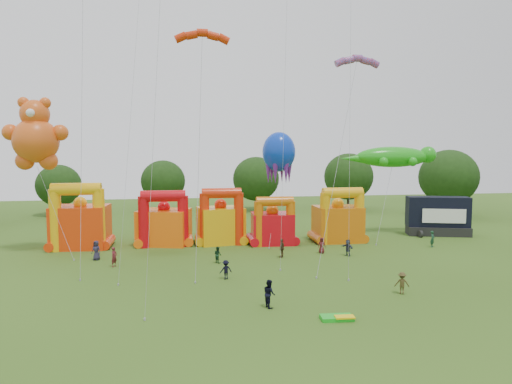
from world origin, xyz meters
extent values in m
plane|color=#315016|center=(0.00, 0.00, 0.00)|extent=(160.00, 160.00, 0.00)
cylinder|color=#352314|center=(37.54, 43.32, 1.86)|extent=(0.44, 0.44, 3.72)
ellipsoid|color=#193510|center=(37.54, 43.32, 6.41)|extent=(9.30, 9.30, 8.89)
cylinder|color=#352314|center=(24.64, 53.96, 1.75)|extent=(0.44, 0.44, 3.51)
ellipsoid|color=#193510|center=(24.64, 53.96, 6.04)|extent=(8.77, 8.78, 8.39)
cylinder|color=#352314|center=(8.02, 55.75, 1.65)|extent=(0.44, 0.44, 3.30)
ellipsoid|color=#193510|center=(8.02, 55.75, 5.68)|extent=(8.25, 8.25, 7.88)
cylinder|color=#352314|center=(-8.30, 57.73, 1.55)|extent=(0.44, 0.44, 3.09)
ellipsoid|color=#193510|center=(-8.30, 57.73, 5.32)|extent=(7.73, 7.72, 7.38)
cylinder|color=#352314|center=(-25.06, 54.87, 1.44)|extent=(0.44, 0.44, 2.88)
ellipsoid|color=#193510|center=(-25.06, 54.87, 4.96)|extent=(7.20, 7.20, 6.88)
cube|color=#EE350B|center=(-16.01, 27.55, 2.29)|extent=(5.95, 4.91, 4.58)
cylinder|color=#FDB40D|center=(-18.21, 25.91, 3.27)|extent=(1.24, 1.24, 6.54)
cylinder|color=#FDB40D|center=(-13.81, 25.91, 3.27)|extent=(1.24, 1.24, 6.54)
cylinder|color=#FDB40D|center=(-16.01, 25.91, 6.54)|extent=(5.02, 1.30, 1.30)
sphere|color=#FDB40D|center=(-16.01, 27.55, 4.88)|extent=(1.40, 1.40, 1.40)
cube|color=#FF600D|center=(-7.09, 27.84, 1.97)|extent=(6.35, 5.58, 3.94)
cylinder|color=red|center=(-9.20, 26.27, 2.81)|extent=(1.19, 1.19, 5.63)
cylinder|color=red|center=(-4.98, 26.27, 2.81)|extent=(1.19, 1.19, 5.63)
cylinder|color=red|center=(-7.09, 26.27, 5.63)|extent=(4.82, 1.25, 1.25)
sphere|color=red|center=(-7.09, 27.84, 4.24)|extent=(1.40, 1.40, 1.40)
cube|color=#EBA50C|center=(-0.72, 27.49, 2.06)|extent=(5.52, 4.74, 4.11)
cylinder|color=red|center=(-2.63, 26.07, 2.94)|extent=(1.08, 1.08, 5.88)
cylinder|color=red|center=(1.19, 26.07, 2.94)|extent=(1.08, 1.08, 5.88)
cylinder|color=red|center=(-0.72, 26.07, 5.88)|extent=(4.36, 1.13, 1.13)
sphere|color=red|center=(-0.72, 27.49, 4.41)|extent=(1.40, 1.40, 1.40)
cube|color=red|center=(5.05, 26.17, 1.75)|extent=(4.86, 4.00, 3.50)
cylinder|color=#D5640B|center=(3.25, 24.83, 2.50)|extent=(1.02, 1.02, 4.99)
cylinder|color=#D5640B|center=(6.85, 24.83, 2.50)|extent=(1.02, 1.02, 4.99)
cylinder|color=#D5640B|center=(5.05, 24.83, 4.99)|extent=(4.12, 1.07, 1.07)
sphere|color=#D5640B|center=(5.05, 26.17, 3.80)|extent=(1.40, 1.40, 1.40)
cube|color=#D0610B|center=(12.90, 26.42, 2.04)|extent=(5.24, 4.20, 4.08)
cylinder|color=#F6A50C|center=(10.87, 24.91, 2.91)|extent=(1.14, 1.14, 5.83)
cylinder|color=#F6A50C|center=(14.92, 24.91, 2.91)|extent=(1.14, 1.14, 5.83)
cylinder|color=#F6A50C|center=(12.90, 24.91, 5.83)|extent=(4.63, 1.20, 1.20)
sphere|color=#F6A50C|center=(12.90, 26.42, 4.38)|extent=(1.40, 1.40, 1.40)
cube|color=black|center=(26.69, 28.05, 0.55)|extent=(7.94, 4.77, 1.10)
cube|color=black|center=(26.69, 28.25, 2.96)|extent=(7.84, 4.42, 3.73)
cube|color=white|center=(26.69, 26.79, 2.59)|extent=(4.96, 1.51, 1.75)
cylinder|color=black|center=(23.71, 26.93, 0.40)|extent=(0.30, 0.90, 0.90)
cylinder|color=black|center=(29.68, 26.93, 0.40)|extent=(0.30, 0.90, 0.90)
sphere|color=#DF5618|center=(-19.74, 25.70, 11.58)|extent=(4.55, 4.55, 4.55)
sphere|color=#DF5618|center=(-19.74, 25.70, 14.27)|extent=(2.90, 2.90, 2.90)
sphere|color=#DF5618|center=(-20.77, 25.70, 15.41)|extent=(1.14, 1.14, 1.14)
sphere|color=#DF5618|center=(-18.71, 25.70, 15.41)|extent=(1.14, 1.14, 1.14)
sphere|color=#DF5618|center=(-22.12, 25.70, 12.41)|extent=(1.65, 1.65, 1.65)
sphere|color=#DF5618|center=(-17.36, 25.70, 12.41)|extent=(1.65, 1.65, 1.65)
sphere|color=#DF5618|center=(-20.88, 25.70, 9.51)|extent=(1.86, 1.86, 1.86)
sphere|color=#DF5618|center=(-18.60, 25.70, 9.51)|extent=(1.86, 1.86, 1.86)
sphere|color=white|center=(-19.74, 24.30, 14.27)|extent=(0.83, 0.83, 0.83)
ellipsoid|color=#1FA517|center=(21.43, 30.21, 9.80)|extent=(9.83, 3.07, 2.61)
sphere|color=#1FA517|center=(26.23, 30.21, 10.09)|extent=(2.11, 2.11, 2.11)
cone|color=#1FA517|center=(16.44, 30.21, 9.61)|extent=(3.84, 1.54, 1.54)
sphere|color=#1FA517|center=(23.35, 31.75, 9.23)|extent=(1.15, 1.15, 1.15)
sphere|color=#1FA517|center=(23.35, 28.68, 9.23)|extent=(1.15, 1.15, 1.15)
sphere|color=#1FA517|center=(19.51, 31.75, 9.23)|extent=(1.15, 1.15, 1.15)
sphere|color=#1FA517|center=(19.51, 28.68, 9.23)|extent=(1.15, 1.15, 1.15)
ellipsoid|color=#0C34BB|center=(6.23, 28.28, 10.43)|extent=(3.87, 3.87, 4.65)
cone|color=#591E8C|center=(7.49, 28.28, 8.30)|extent=(0.87, 0.87, 3.10)
cone|color=#591E8C|center=(6.86, 29.37, 8.30)|extent=(0.87, 0.87, 3.10)
cone|color=#591E8C|center=(5.60, 29.37, 8.30)|extent=(0.87, 0.87, 3.10)
cone|color=#591E8C|center=(4.97, 28.28, 8.30)|extent=(0.87, 0.87, 3.10)
cone|color=#591E8C|center=(5.60, 27.19, 8.30)|extent=(0.87, 0.87, 3.10)
cone|color=#591E8C|center=(6.86, 27.19, 8.30)|extent=(0.87, 0.87, 3.10)
cube|color=green|center=(4.34, 2.20, 0.12)|extent=(2.06, 1.13, 0.24)
cube|color=yellow|center=(4.74, 1.90, 0.26)|extent=(1.24, 0.68, 0.10)
imported|color=#28233B|center=(-13.32, 21.05, 0.95)|extent=(1.10, 0.93, 1.90)
imported|color=maroon|center=(-11.23, 18.09, 0.91)|extent=(0.72, 0.79, 1.81)
imported|color=#16381F|center=(-1.81, 18.07, 0.78)|extent=(0.90, 0.95, 1.56)
imported|color=black|center=(-1.60, 12.38, 0.79)|extent=(1.14, 0.83, 1.58)
imported|color=#3F2E19|center=(4.63, 19.24, 0.95)|extent=(0.96, 1.19, 1.90)
imported|color=#272C41|center=(11.34, 18.87, 0.83)|extent=(1.10, 1.61, 1.67)
imported|color=#501618|center=(9.09, 20.40, 0.82)|extent=(0.89, 0.66, 1.64)
imported|color=#19402C|center=(22.06, 21.43, 0.90)|extent=(0.76, 0.77, 1.79)
imported|color=black|center=(0.62, 5.13, 0.94)|extent=(0.91, 1.06, 1.88)
imported|color=#443A1B|center=(10.80, 6.39, 0.81)|extent=(1.20, 0.93, 1.63)
camera|label=1|loc=(-5.09, -24.20, 10.40)|focal=32.00mm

